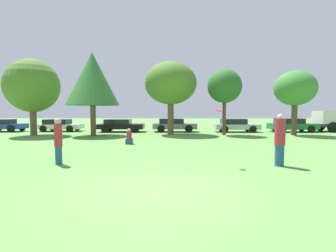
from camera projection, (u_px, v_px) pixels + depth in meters
ground_plane at (164, 190)px, 6.41m from camera, size 120.00×120.00×0.00m
person_thrower at (58, 140)px, 9.40m from camera, size 0.29×0.29×1.76m
person_catcher at (280, 140)px, 9.12m from camera, size 0.38×0.38×1.92m
frisbee at (219, 110)px, 9.18m from camera, size 0.23×0.23×0.10m
bystander_sitting at (129, 138)px, 15.17m from camera, size 0.42×0.35×0.95m
tree_0 at (32, 86)px, 20.35m from camera, size 4.33×4.33×6.24m
tree_1 at (92, 79)px, 19.88m from camera, size 4.23×4.23×6.70m
tree_2 at (171, 84)px, 21.35m from camera, size 4.46×4.46×6.23m
tree_3 at (225, 87)px, 20.67m from camera, size 2.83×2.83×5.46m
tree_4 at (295, 89)px, 20.46m from camera, size 3.34×3.34×5.33m
parked_car_blue at (4, 125)px, 24.17m from camera, size 3.84×1.89×1.21m
parked_car_white at (60, 125)px, 24.59m from camera, size 4.13×2.10×1.19m
parked_car_black at (120, 125)px, 23.90m from camera, size 4.34×2.07×1.21m
parked_car_grey at (174, 125)px, 24.00m from camera, size 4.18×1.94×1.27m
parked_car_silver at (236, 125)px, 23.79m from camera, size 4.19×1.85×1.26m
parked_car_green at (292, 125)px, 23.82m from camera, size 4.31×1.98×1.30m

